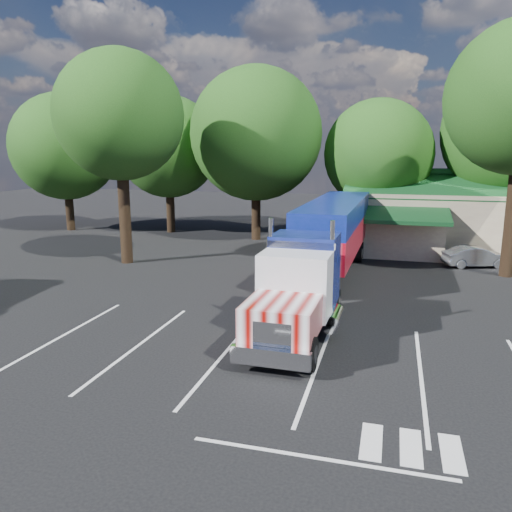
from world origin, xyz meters
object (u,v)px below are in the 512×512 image
(semi_truck, at_px, (328,239))
(bicycle, at_px, (316,282))
(woman, at_px, (300,292))
(silver_sedan, at_px, (476,257))

(semi_truck, xyz_separation_m, bicycle, (-0.39, -1.20, -2.01))
(woman, height_order, bicycle, woman)
(silver_sedan, bearing_deg, semi_truck, 111.24)
(woman, relative_size, silver_sedan, 0.44)
(semi_truck, relative_size, silver_sedan, 5.48)
(bicycle, bearing_deg, woman, -131.18)
(semi_truck, xyz_separation_m, silver_sedan, (8.03, 6.59, -1.83))
(woman, relative_size, bicycle, 0.98)
(bicycle, bearing_deg, semi_truck, 34.13)
(semi_truck, distance_m, woman, 4.84)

